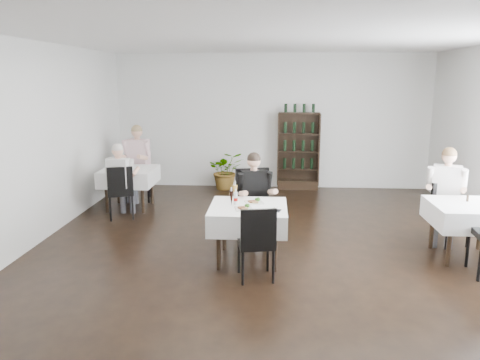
# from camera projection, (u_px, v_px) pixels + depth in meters

# --- Properties ---
(room_shell) EXTENTS (9.00, 9.00, 9.00)m
(room_shell) POSITION_uv_depth(u_px,v_px,m) (271.00, 152.00, 6.10)
(room_shell) COLOR black
(room_shell) RESTS_ON ground
(wine_shelf) EXTENTS (0.90, 0.28, 1.75)m
(wine_shelf) POSITION_uv_depth(u_px,v_px,m) (298.00, 152.00, 10.41)
(wine_shelf) COLOR black
(wine_shelf) RESTS_ON ground
(main_table) EXTENTS (1.03, 1.03, 0.77)m
(main_table) POSITION_uv_depth(u_px,v_px,m) (248.00, 217.00, 6.31)
(main_table) COLOR black
(main_table) RESTS_ON ground
(left_table) EXTENTS (0.98, 0.98, 0.77)m
(left_table) POSITION_uv_depth(u_px,v_px,m) (129.00, 176.00, 8.90)
(left_table) COLOR black
(left_table) RESTS_ON ground
(right_table) EXTENTS (0.98, 0.98, 0.77)m
(right_table) POSITION_uv_depth(u_px,v_px,m) (468.00, 215.00, 6.41)
(right_table) COLOR black
(right_table) RESTS_ON ground
(potted_tree) EXTENTS (0.90, 0.82, 0.85)m
(potted_tree) POSITION_uv_depth(u_px,v_px,m) (226.00, 170.00, 10.49)
(potted_tree) COLOR #26561D
(potted_tree) RESTS_ON ground
(main_chair_far) EXTENTS (0.64, 0.64, 1.13)m
(main_chair_far) POSITION_uv_depth(u_px,v_px,m) (254.00, 202.00, 6.99)
(main_chair_far) COLOR black
(main_chair_far) RESTS_ON ground
(main_chair_near) EXTENTS (0.51, 0.51, 0.95)m
(main_chair_near) POSITION_uv_depth(u_px,v_px,m) (257.00, 239.00, 5.67)
(main_chair_near) COLOR black
(main_chair_near) RESTS_ON ground
(left_chair_far) EXTENTS (0.60, 0.61, 1.13)m
(left_chair_far) POSITION_uv_depth(u_px,v_px,m) (137.00, 169.00, 9.55)
(left_chair_far) COLOR black
(left_chair_far) RESTS_ON ground
(left_chair_near) EXTENTS (0.56, 0.57, 0.96)m
(left_chair_near) POSITION_uv_depth(u_px,v_px,m) (120.00, 189.00, 8.22)
(left_chair_near) COLOR black
(left_chair_near) RESTS_ON ground
(right_chair_far) EXTENTS (0.53, 0.53, 0.92)m
(right_chair_far) POSITION_uv_depth(u_px,v_px,m) (447.00, 209.00, 7.02)
(right_chair_far) COLOR black
(right_chair_far) RESTS_ON ground
(diner_main) EXTENTS (0.59, 0.63, 1.39)m
(diner_main) POSITION_uv_depth(u_px,v_px,m) (255.00, 192.00, 6.91)
(diner_main) COLOR #3C3D43
(diner_main) RESTS_ON ground
(diner_left_far) EXTENTS (0.63, 0.67, 1.54)m
(diner_left_far) POSITION_uv_depth(u_px,v_px,m) (136.00, 157.00, 9.46)
(diner_left_far) COLOR #3C3D43
(diner_left_far) RESTS_ON ground
(diner_left_near) EXTENTS (0.53, 0.53, 1.35)m
(diner_left_near) POSITION_uv_depth(u_px,v_px,m) (120.00, 175.00, 8.26)
(diner_left_near) COLOR #3C3D43
(diner_left_near) RESTS_ON ground
(diner_right_far) EXTENTS (0.63, 0.67, 1.45)m
(diner_right_far) POSITION_uv_depth(u_px,v_px,m) (446.00, 188.00, 6.97)
(diner_right_far) COLOR #3C3D43
(diner_right_far) RESTS_ON ground
(plate_far) EXTENTS (0.29, 0.29, 0.07)m
(plate_far) POSITION_uv_depth(u_px,v_px,m) (254.00, 202.00, 6.42)
(plate_far) COLOR white
(plate_far) RESTS_ON main_table
(plate_near) EXTENTS (0.26, 0.26, 0.07)m
(plate_near) POSITION_uv_depth(u_px,v_px,m) (244.00, 208.00, 6.12)
(plate_near) COLOR white
(plate_near) RESTS_ON main_table
(pilsner_dark) EXTENTS (0.06, 0.06, 0.26)m
(pilsner_dark) POSITION_uv_depth(u_px,v_px,m) (231.00, 198.00, 6.27)
(pilsner_dark) COLOR black
(pilsner_dark) RESTS_ON main_table
(pilsner_lager) EXTENTS (0.07, 0.07, 0.31)m
(pilsner_lager) POSITION_uv_depth(u_px,v_px,m) (235.00, 194.00, 6.40)
(pilsner_lager) COLOR gold
(pilsner_lager) RESTS_ON main_table
(coke_bottle) EXTENTS (0.06, 0.06, 0.22)m
(coke_bottle) POSITION_uv_depth(u_px,v_px,m) (236.00, 198.00, 6.32)
(coke_bottle) COLOR silver
(coke_bottle) RESTS_ON main_table
(napkin_cutlery) EXTENTS (0.19, 0.18, 0.02)m
(napkin_cutlery) POSITION_uv_depth(u_px,v_px,m) (274.00, 210.00, 6.06)
(napkin_cutlery) COLOR black
(napkin_cutlery) RESTS_ON main_table
(pepper_mill) EXTENTS (0.04, 0.04, 0.09)m
(pepper_mill) POSITION_uv_depth(u_px,v_px,m) (468.00, 198.00, 6.50)
(pepper_mill) COLOR black
(pepper_mill) RESTS_ON right_table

